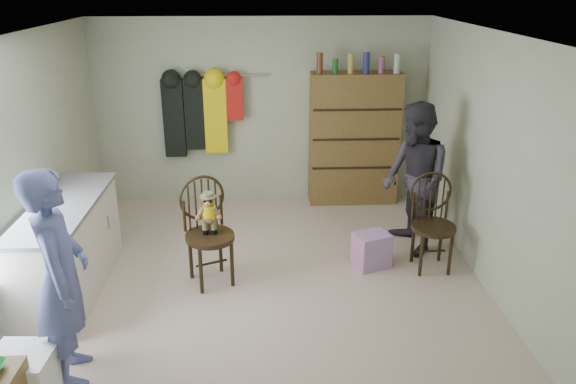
{
  "coord_description": "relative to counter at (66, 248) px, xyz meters",
  "views": [
    {
      "loc": [
        0.0,
        -5.05,
        2.97
      ],
      "look_at": [
        0.25,
        0.2,
        0.95
      ],
      "focal_mm": 35.0,
      "sensor_mm": 36.0,
      "label": 1
    }
  ],
  "objects": [
    {
      "name": "person_right",
      "position": [
        3.64,
        0.76,
        0.39
      ],
      "size": [
        0.81,
        0.95,
        1.72
      ],
      "primitive_type": "imported",
      "rotation": [
        0.0,
        0.0,
        -1.36
      ],
      "color": "#2D2B33",
      "rests_on": "ground"
    },
    {
      "name": "coat_rack",
      "position": [
        1.12,
        2.38,
        0.78
      ],
      "size": [
        1.42,
        0.12,
        1.09
      ],
      "color": "#99999E",
      "rests_on": "ground"
    },
    {
      "name": "plastic_tub",
      "position": [
        0.17,
        -1.6,
        -0.26
      ],
      "size": [
        0.47,
        0.44,
        0.42
      ],
      "primitive_type": "cube",
      "rotation": [
        0.0,
        0.0,
        -0.05
      ],
      "color": "white",
      "rests_on": "ground"
    },
    {
      "name": "ground_plane",
      "position": [
        1.95,
        0.0,
        -0.47
      ],
      "size": [
        5.0,
        5.0,
        0.0
      ],
      "primitive_type": "plane",
      "color": "beige",
      "rests_on": "ground"
    },
    {
      "name": "dresser",
      "position": [
        3.2,
        2.3,
        0.44
      ],
      "size": [
        1.2,
        0.39,
        2.07
      ],
      "color": "brown",
      "rests_on": "ground"
    },
    {
      "name": "room_walls",
      "position": [
        1.95,
        0.53,
        1.11
      ],
      "size": [
        5.0,
        5.0,
        5.0
      ],
      "color": "#B2B99B",
      "rests_on": "ground"
    },
    {
      "name": "chair_front",
      "position": [
        1.38,
        0.15,
        0.17
      ],
      "size": [
        0.65,
        0.65,
        1.11
      ],
      "rotation": [
        0.0,
        0.0,
        0.41
      ],
      "color": "black",
      "rests_on": "ground"
    },
    {
      "name": "chair_far",
      "position": [
        3.75,
        0.35,
        0.09
      ],
      "size": [
        0.48,
        0.48,
        1.05
      ],
      "rotation": [
        0.0,
        0.0,
        0.02
      ],
      "color": "black",
      "rests_on": "ground"
    },
    {
      "name": "striped_bag",
      "position": [
        3.12,
        0.37,
        -0.28
      ],
      "size": [
        0.44,
        0.39,
        0.38
      ],
      "primitive_type": "cube",
      "rotation": [
        0.0,
        0.0,
        0.37
      ],
      "color": "pink",
      "rests_on": "ground"
    },
    {
      "name": "counter",
      "position": [
        0.0,
        0.0,
        0.0
      ],
      "size": [
        0.64,
        1.86,
        0.94
      ],
      "color": "silver",
      "rests_on": "ground"
    },
    {
      "name": "person_left",
      "position": [
        0.43,
        -1.3,
        0.4
      ],
      "size": [
        0.56,
        0.72,
        1.74
      ],
      "primitive_type": "imported",
      "rotation": [
        0.0,
        0.0,
        1.82
      ],
      "color": "#505994",
      "rests_on": "ground"
    }
  ]
}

